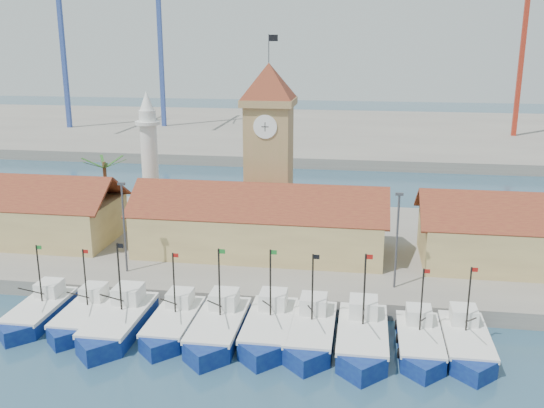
% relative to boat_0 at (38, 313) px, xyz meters
% --- Properties ---
extents(ground, '(400.00, 400.00, 0.00)m').
position_rel_boat_0_xyz_m(ground, '(16.67, -3.23, -0.73)').
color(ground, '#1D374E').
rests_on(ground, ground).
extents(quay, '(140.00, 32.00, 1.50)m').
position_rel_boat_0_xyz_m(quay, '(16.67, 20.77, 0.02)').
color(quay, gray).
rests_on(quay, ground).
extents(terminal, '(240.00, 80.00, 2.00)m').
position_rel_boat_0_xyz_m(terminal, '(16.67, 106.77, 0.27)').
color(terminal, gray).
rests_on(terminal, ground).
extents(boat_0, '(3.42, 9.36, 7.08)m').
position_rel_boat_0_xyz_m(boat_0, '(0.00, 0.00, 0.00)').
color(boat_0, navy).
rests_on(boat_0, ground).
extents(boat_1, '(3.36, 9.20, 6.96)m').
position_rel_boat_0_xyz_m(boat_1, '(4.26, -0.06, -0.01)').
color(boat_1, navy).
rests_on(boat_1, ground).
extents(boat_2, '(3.89, 10.65, 8.05)m').
position_rel_boat_0_xyz_m(boat_2, '(7.74, -1.07, 0.10)').
color(boat_2, navy).
rests_on(boat_2, ground).
extents(boat_3, '(3.47, 9.49, 7.18)m').
position_rel_boat_0_xyz_m(boat_3, '(12.24, -0.35, 0.01)').
color(boat_3, navy).
rests_on(boat_3, ground).
extents(boat_4, '(3.82, 10.45, 7.91)m').
position_rel_boat_0_xyz_m(boat_4, '(16.18, -0.73, 0.09)').
color(boat_4, navy).
rests_on(boat_4, ground).
extents(boat_5, '(3.77, 10.34, 7.82)m').
position_rel_boat_0_xyz_m(boat_5, '(20.29, -0.07, 0.08)').
color(boat_5, navy).
rests_on(boat_5, ground).
extents(boat_6, '(3.71, 10.17, 7.70)m').
position_rel_boat_0_xyz_m(boat_6, '(23.75, -0.28, 0.06)').
color(boat_6, navy).
rests_on(boat_6, ground).
extents(boat_7, '(3.90, 10.70, 8.09)m').
position_rel_boat_0_xyz_m(boat_7, '(27.88, -0.68, 0.10)').
color(boat_7, navy).
rests_on(boat_7, ground).
extents(boat_8, '(3.40, 9.31, 7.04)m').
position_rel_boat_0_xyz_m(boat_8, '(32.33, -0.45, -0.00)').
color(boat_8, navy).
rests_on(boat_8, ground).
extents(boat_9, '(3.50, 9.58, 7.25)m').
position_rel_boat_0_xyz_m(boat_9, '(35.92, -0.09, 0.02)').
color(boat_9, navy).
rests_on(boat_9, ground).
extents(hall_center, '(27.04, 10.13, 7.61)m').
position_rel_boat_0_xyz_m(hall_center, '(16.67, 16.77, 3.25)').
color(hall_center, tan).
rests_on(hall_center, quay).
extents(clock_tower, '(5.80, 5.80, 22.70)m').
position_rel_boat_0_xyz_m(clock_tower, '(16.67, 22.76, 11.23)').
color(clock_tower, '#A47E54').
rests_on(clock_tower, quay).
extents(minaret, '(3.00, 3.00, 16.30)m').
position_rel_boat_0_xyz_m(minaret, '(1.67, 24.77, 9.00)').
color(minaret, silver).
rests_on(minaret, quay).
extents(palm_tree, '(5.60, 5.03, 8.39)m').
position_rel_boat_0_xyz_m(palm_tree, '(-3.33, 22.77, 5.51)').
color(palm_tree, brown).
rests_on(palm_tree, quay).
extents(lamp_posts, '(80.70, 0.25, 9.03)m').
position_rel_boat_0_xyz_m(lamp_posts, '(17.17, 8.77, 5.74)').
color(lamp_posts, '#3F3F44').
rests_on(lamp_posts, quay).
extents(crane_blue_far, '(1.00, 34.72, 44.02)m').
position_rel_boat_0_xyz_m(crane_blue_far, '(-46.59, 97.12, 25.87)').
color(crane_blue_far, '#314996').
rests_on(crane_blue_far, terminal).
extents(crane_blue_near, '(1.00, 30.04, 40.62)m').
position_rel_boat_0_xyz_m(crane_blue_near, '(-23.76, 103.69, 23.60)').
color(crane_blue_near, '#314996').
rests_on(crane_blue_near, terminal).
extents(crane_red_right, '(1.00, 31.44, 43.28)m').
position_rel_boat_0_xyz_m(crane_red_right, '(61.34, 100.56, 25.18)').
color(crane_red_right, '#AD2D1A').
rests_on(crane_red_right, terminal).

